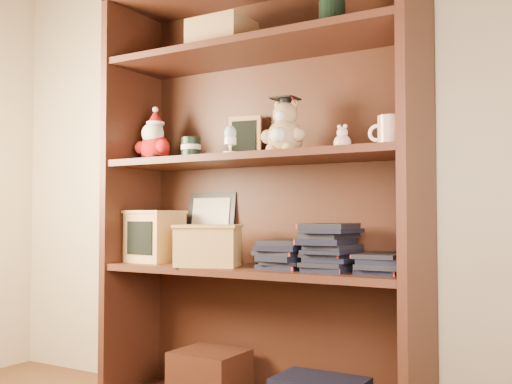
# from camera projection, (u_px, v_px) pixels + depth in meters

# --- Properties ---
(bookcase) EXTENTS (1.20, 0.35, 1.60)m
(bookcase) POSITION_uv_depth(u_px,v_px,m) (262.00, 204.00, 2.20)
(bookcase) COLOR #3D1C11
(bookcase) RESTS_ON ground
(shelf_lower) EXTENTS (1.14, 0.33, 0.02)m
(shelf_lower) POSITION_uv_depth(u_px,v_px,m) (256.00, 271.00, 2.15)
(shelf_lower) COLOR #3D1C11
(shelf_lower) RESTS_ON ground
(shelf_upper) EXTENTS (1.14, 0.33, 0.02)m
(shelf_upper) POSITION_uv_depth(u_px,v_px,m) (256.00, 160.00, 2.16)
(shelf_upper) COLOR #3D1C11
(shelf_upper) RESTS_ON ground
(santa_plush) EXTENTS (0.16, 0.12, 0.23)m
(santa_plush) POSITION_uv_depth(u_px,v_px,m) (154.00, 141.00, 2.40)
(santa_plush) COLOR #A50F0F
(santa_plush) RESTS_ON shelf_upper
(teachers_tin) EXTENTS (0.08, 0.08, 0.09)m
(teachers_tin) POSITION_uv_depth(u_px,v_px,m) (191.00, 149.00, 2.31)
(teachers_tin) COLOR black
(teachers_tin) RESTS_ON shelf_upper
(chalkboard_plaque) EXTENTS (0.13, 0.08, 0.17)m
(chalkboard_plaque) POSITION_uv_depth(u_px,v_px,m) (245.00, 139.00, 2.32)
(chalkboard_plaque) COLOR #9E7547
(chalkboard_plaque) RESTS_ON shelf_upper
(egg_cup) EXTENTS (0.05, 0.05, 0.11)m
(egg_cup) POSITION_uv_depth(u_px,v_px,m) (230.00, 139.00, 2.13)
(egg_cup) COLOR white
(egg_cup) RESTS_ON shelf_upper
(grad_teddy_bear) EXTENTS (0.17, 0.15, 0.21)m
(grad_teddy_bear) POSITION_uv_depth(u_px,v_px,m) (284.00, 132.00, 2.10)
(grad_teddy_bear) COLOR #A68157
(grad_teddy_bear) RESTS_ON shelf_upper
(pink_figurine) EXTENTS (0.06, 0.06, 0.09)m
(pink_figurine) POSITION_uv_depth(u_px,v_px,m) (342.00, 141.00, 1.99)
(pink_figurine) COLOR beige
(pink_figurine) RESTS_ON shelf_upper
(teacher_mug) EXTENTS (0.12, 0.08, 0.10)m
(teacher_mug) POSITION_uv_depth(u_px,v_px,m) (390.00, 132.00, 1.91)
(teacher_mug) COLOR silver
(teacher_mug) RESTS_ON shelf_upper
(certificate_frame) EXTENTS (0.22, 0.06, 0.28)m
(certificate_frame) POSITION_uv_depth(u_px,v_px,m) (211.00, 227.00, 2.42)
(certificate_frame) COLOR black
(certificate_frame) RESTS_ON shelf_lower
(treats_box) EXTENTS (0.19, 0.19, 0.20)m
(treats_box) POSITION_uv_depth(u_px,v_px,m) (155.00, 236.00, 2.39)
(treats_box) COLOR tan
(treats_box) RESTS_ON shelf_lower
(pencils_box) EXTENTS (0.27, 0.24, 0.15)m
(pencils_box) POSITION_uv_depth(u_px,v_px,m) (208.00, 245.00, 2.18)
(pencils_box) COLOR tan
(pencils_box) RESTS_ON shelf_lower
(book_stack_left) EXTENTS (0.14, 0.20, 0.10)m
(book_stack_left) POSITION_uv_depth(u_px,v_px,m) (285.00, 255.00, 2.09)
(book_stack_left) COLOR black
(book_stack_left) RESTS_ON shelf_lower
(book_stack_mid) EXTENTS (0.14, 0.20, 0.16)m
(book_stack_mid) POSITION_uv_depth(u_px,v_px,m) (330.00, 247.00, 2.00)
(book_stack_mid) COLOR black
(book_stack_mid) RESTS_ON shelf_lower
(book_stack_right) EXTENTS (0.14, 0.20, 0.06)m
(book_stack_right) POSITION_uv_depth(u_px,v_px,m) (384.00, 264.00, 1.91)
(book_stack_right) COLOR black
(book_stack_right) RESTS_ON shelf_lower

